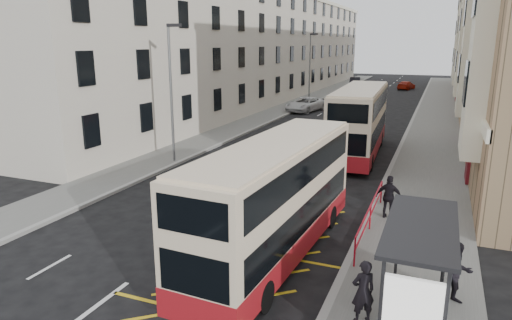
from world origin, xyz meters
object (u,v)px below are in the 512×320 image
at_px(double_decker_front, 275,200).
at_px(white_van, 305,104).
at_px(street_lamp_far, 310,64).
at_px(car_red, 406,85).
at_px(street_lamp_near, 172,86).
at_px(double_decker_rear, 359,122).
at_px(bus_shelter, 425,259).
at_px(pedestrian_mid, 456,273).
at_px(car_silver, 351,91).
at_px(litter_bin, 392,302).
at_px(pedestrian_far, 389,197).
at_px(car_dark, 355,82).
at_px(pedestrian_near, 363,291).

xyz_separation_m(double_decker_front, white_van, (-8.57, 33.08, -1.28)).
relative_size(street_lamp_far, car_red, 1.82).
xyz_separation_m(street_lamp_near, double_decker_rear, (9.98, 6.05, -2.40)).
distance_m(bus_shelter, street_lamp_far, 44.94).
distance_m(street_lamp_near, pedestrian_mid, 19.14).
height_order(double_decker_rear, car_silver, double_decker_rear).
bearing_deg(street_lamp_near, litter_bin, -40.57).
xyz_separation_m(double_decker_rear, pedestrian_mid, (5.53, -16.66, -1.19)).
bearing_deg(pedestrian_mid, street_lamp_near, 122.27).
xyz_separation_m(street_lamp_far, pedestrian_far, (13.11, -34.77, -3.59)).
xyz_separation_m(bus_shelter, car_silver, (-11.52, 51.96, -1.40)).
bearing_deg(bus_shelter, double_decker_rear, 104.33).
xyz_separation_m(bus_shelter, white_van, (-13.37, 35.99, -1.39)).
height_order(car_silver, car_red, car_silver).
distance_m(bus_shelter, car_silver, 53.24).
height_order(pedestrian_mid, car_dark, pedestrian_mid).
xyz_separation_m(litter_bin, pedestrian_far, (-0.89, 7.22, 0.43)).
bearing_deg(car_silver, street_lamp_near, -79.12).
bearing_deg(double_decker_front, double_decker_rear, 92.63).
relative_size(street_lamp_near, street_lamp_far, 1.00).
distance_m(pedestrian_far, white_van, 30.72).
relative_size(double_decker_rear, pedestrian_near, 6.53).
bearing_deg(car_red, double_decker_front, 104.16).
distance_m(litter_bin, pedestrian_far, 7.28).
xyz_separation_m(pedestrian_far, car_red, (-3.75, 57.03, -0.40)).
relative_size(car_silver, car_dark, 0.91).
relative_size(pedestrian_mid, car_silver, 0.42).
bearing_deg(litter_bin, pedestrian_near, -147.91).
bearing_deg(car_dark, double_decker_rear, -87.86).
xyz_separation_m(street_lamp_far, car_dark, (1.15, 23.53, -3.85)).
height_order(pedestrian_near, pedestrian_mid, pedestrian_mid).
distance_m(street_lamp_far, car_silver, 10.81).
bearing_deg(pedestrian_mid, double_decker_rear, 85.01).
bearing_deg(double_decker_front, white_van, 107.49).
height_order(street_lamp_near, pedestrian_mid, street_lamp_near).
bearing_deg(street_lamp_near, pedestrian_near, -42.97).
distance_m(pedestrian_near, pedestrian_mid, 2.84).
height_order(litter_bin, pedestrian_near, pedestrian_near).
relative_size(double_decker_front, double_decker_rear, 0.91).
relative_size(street_lamp_far, pedestrian_near, 4.71).
height_order(pedestrian_near, pedestrian_far, pedestrian_far).
xyz_separation_m(litter_bin, car_dark, (-12.85, 65.52, 0.17)).
distance_m(street_lamp_far, car_dark, 23.87).
xyz_separation_m(street_lamp_far, pedestrian_near, (13.32, -42.41, -3.64)).
relative_size(bus_shelter, double_decker_front, 0.42).
xyz_separation_m(street_lamp_near, car_silver, (3.17, 39.57, -3.90)).
distance_m(bus_shelter, car_red, 64.89).
bearing_deg(white_van, car_dark, 103.11).
bearing_deg(pedestrian_mid, double_decker_front, 145.29).
xyz_separation_m(car_dark, car_red, (8.21, -1.27, -0.14)).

